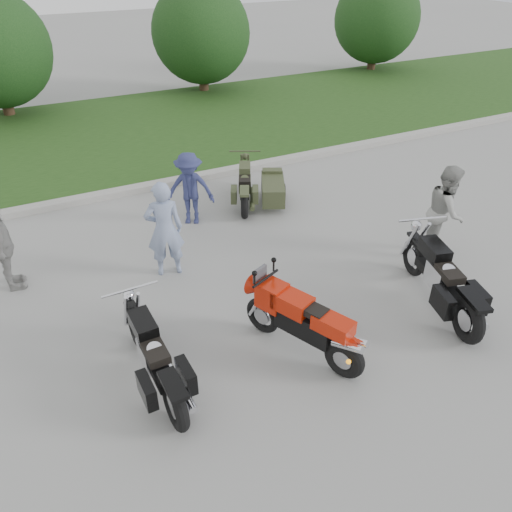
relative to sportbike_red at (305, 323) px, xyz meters
name	(u,v)px	position (x,y,z in m)	size (l,w,h in m)	color
ground	(281,333)	(-0.07, 0.53, -0.58)	(80.00, 80.00, 0.00)	gray
curb	(164,184)	(-0.07, 6.53, -0.50)	(60.00, 0.30, 0.15)	#A19E97
grass_strip	(123,133)	(-0.07, 10.68, -0.51)	(60.00, 8.00, 0.14)	#31571D
tree_mid_right	(201,33)	(3.93, 14.03, 1.62)	(3.60, 3.60, 4.00)	#3F2B1C
tree_far_right	(377,19)	(11.93, 14.03, 1.62)	(3.60, 3.60, 4.00)	#3F2B1C
sportbike_red	(305,323)	(0.00, 0.00, 0.00)	(1.00, 1.96, 0.99)	black
cruiser_left	(156,361)	(-2.10, 0.33, -0.12)	(0.42, 2.33, 0.90)	black
cruiser_right	(444,283)	(2.59, -0.07, -0.08)	(0.83, 2.47, 0.97)	black
cruiser_sidecar	(261,189)	(1.65, 4.62, -0.20)	(1.55, 1.97, 0.81)	black
person_stripe	(164,229)	(-1.12, 2.91, 0.33)	(0.66, 0.43, 1.81)	#8695B6
person_grey	(445,211)	(3.79, 1.25, 0.32)	(0.87, 0.68, 1.79)	gray
person_denim	(190,189)	(-0.08, 4.51, 0.21)	(1.01, 0.58, 1.57)	navy
person_back	(2,246)	(-3.70, 3.69, 0.27)	(1.00, 0.41, 1.70)	gray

